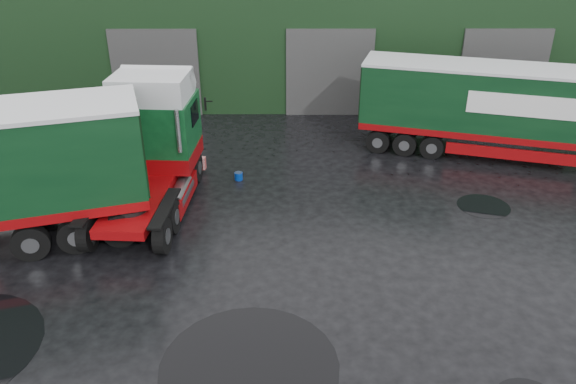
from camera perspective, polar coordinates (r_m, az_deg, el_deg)
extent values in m
plane|color=black|center=(14.60, -0.05, -10.57)|extent=(100.00, 100.00, 0.00)
cube|color=black|center=(32.16, 3.49, 16.53)|extent=(32.00, 12.00, 6.00)
cylinder|color=navy|center=(20.47, -5.04, 1.62)|extent=(0.34, 0.34, 0.28)
cylinder|color=black|center=(12.81, -3.94, -17.15)|extent=(3.94, 3.94, 0.01)
cylinder|color=black|center=(19.75, 19.25, -1.35)|extent=(1.72, 1.72, 0.01)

